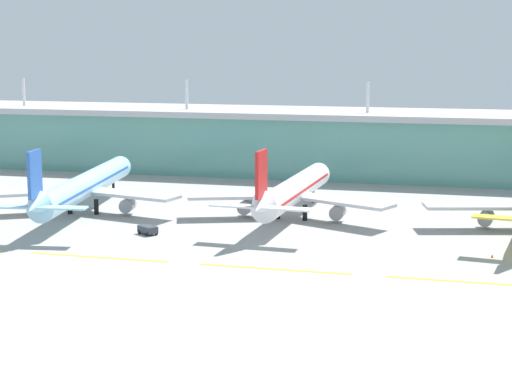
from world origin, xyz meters
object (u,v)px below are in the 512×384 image
airliner_near_middle (84,186)px  safety_cone_nose_front (492,256)px  pushback_tug (148,229)px  airliner_center (293,191)px

airliner_near_middle → safety_cone_nose_front: 95.75m
safety_cone_nose_front → airliner_near_middle: bearing=167.6°
pushback_tug → airliner_near_middle: bearing=141.9°
airliner_near_middle → safety_cone_nose_front: bearing=-12.4°
airliner_near_middle → pushback_tug: 29.82m
safety_cone_nose_front → pushback_tug: bearing=178.1°
airliner_center → safety_cone_nose_front: size_ratio=87.07×
pushback_tug → safety_cone_nose_front: (70.25, -2.37, -0.75)m
airliner_center → pushback_tug: (-26.26, -23.96, -5.35)m
airliner_center → safety_cone_nose_front: airliner_center is taller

